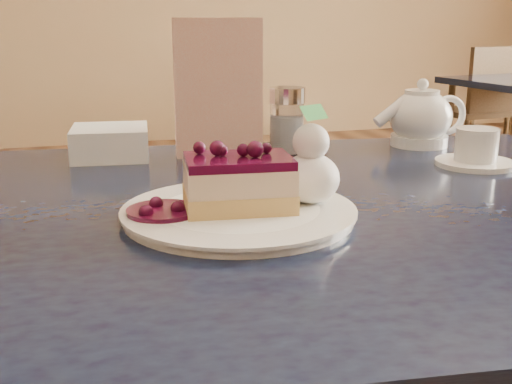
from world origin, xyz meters
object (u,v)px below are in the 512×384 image
object	(u,v)px
main_table	(233,267)
tea_set	(430,125)
dessert_plate	(239,213)
cheesecake_slice	(239,183)

from	to	relation	value
main_table	tea_set	size ratio (longest dim) A/B	4.54
dessert_plate	cheesecake_slice	world-z (taller)	cheesecake_slice
main_table	dessert_plate	distance (m)	0.10
cheesecake_slice	tea_set	world-z (taller)	tea_set
dessert_plate	tea_set	bearing A→B (deg)	34.72
main_table	cheesecake_slice	distance (m)	0.13
dessert_plate	tea_set	world-z (taller)	tea_set
main_table	cheesecake_slice	bearing A→B (deg)	-90.00
main_table	cheesecake_slice	world-z (taller)	cheesecake_slice
main_table	tea_set	distance (m)	0.51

